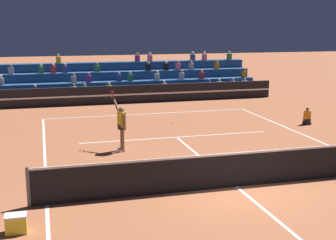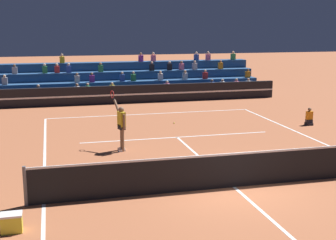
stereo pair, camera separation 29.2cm
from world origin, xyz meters
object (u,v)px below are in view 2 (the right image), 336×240
object	(u,v)px
ball_kid_courtside	(309,118)
tennis_ball	(174,123)
tennis_player	(121,126)
equipment_cooler	(12,223)

from	to	relation	value
ball_kid_courtside	tennis_ball	distance (m)	6.50
ball_kid_courtside	tennis_player	distance (m)	9.74
tennis_ball	equipment_cooler	size ratio (longest dim) A/B	0.14
tennis_player	tennis_ball	bearing A→B (deg)	52.91
ball_kid_courtside	equipment_cooler	distance (m)	15.73
ball_kid_courtside	equipment_cooler	bearing A→B (deg)	-145.79
tennis_player	equipment_cooler	distance (m)	7.44
tennis_ball	tennis_player	bearing A→B (deg)	-127.09
tennis_player	equipment_cooler	xyz separation A→B (m)	(-3.58, -6.48, -0.75)
equipment_cooler	ball_kid_courtside	bearing A→B (deg)	34.21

